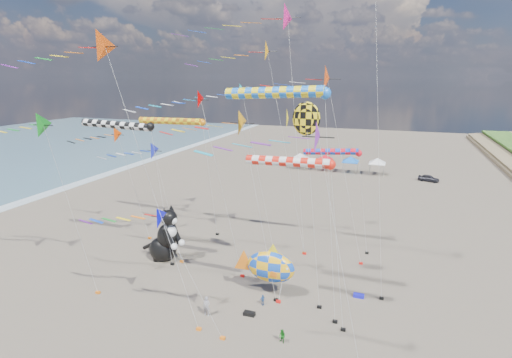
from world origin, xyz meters
The scene contains 27 objects.
delta_kite_0 centered at (-6.35, 5.41, 19.85)m, with size 13.29×2.31×21.32m.
delta_kite_1 centered at (7.37, 2.38, 15.03)m, with size 9.41×1.75×16.31m.
delta_kite_2 centered at (-11.93, 14.84, 10.78)m, with size 10.11×1.90×12.08m.
delta_kite_4 centered at (-17.43, 18.95, 11.75)m, with size 9.09×1.88×13.06m.
delta_kite_5 centered at (-3.78, 21.06, 16.36)m, with size 10.19×1.85×17.68m.
delta_kite_6 centered at (-0.58, 11.12, 14.46)m, with size 10.69×2.24×15.87m.
delta_kite_7 centered at (-0.44, 20.80, 20.27)m, with size 11.61×2.13×21.69m.
delta_kite_8 centered at (-0.22, 20.89, 23.50)m, with size 15.12×2.82×25.18m.
delta_kite_9 centered at (-4.39, 5.02, 8.05)m, with size 11.51×1.79×9.33m.
delta_kite_10 centered at (-15.49, 7.13, 14.29)m, with size 10.34×2.19×15.68m.
delta_kite_11 centered at (5.90, 20.43, 17.83)m, with size 12.12×2.70×19.43m.
delta_kite_12 centered at (-5.24, 14.07, 15.88)m, with size 10.74×1.78×17.19m.
windsock_0 centered at (6.08, 23.12, 10.65)m, with size 7.31×0.68×11.07m.
windsock_1 centered at (-12.35, 22.63, 13.20)m, with size 9.99×0.81×13.66m.
windsock_2 centered at (-12.91, 14.02, 13.66)m, with size 9.16×0.76×14.11m.
windsock_3 centered at (4.04, 9.68, 17.05)m, with size 8.86×0.84×17.54m.
windsock_4 centered at (5.28, 8.88, 12.37)m, with size 7.71×0.72×12.81m.
angelfish_kite centered at (5.00, 13.24, 14.89)m, with size 3.74×3.02×16.34m.
cat_inflatable centered at (-9.29, 14.84, 2.95)m, with size 4.38×2.19×5.91m, color black, non-canonical shape.
fish_inflatable centered at (2.79, 11.94, 2.61)m, with size 5.54×2.03×4.74m.
person_adult centered at (-0.95, 7.31, 0.80)m, with size 0.59×0.38×1.61m, color gray.
child_green centered at (5.53, 6.06, 0.51)m, with size 0.50×0.39×1.03m, color #157119.
child_blue centered at (2.72, 10.18, 0.46)m, with size 0.54×0.23×0.93m, color #255199.
kite_bag_0 centered at (10.05, 14.00, 0.15)m, with size 0.90×0.44×0.30m, color #1514CE.
kite_bag_1 centered at (2.20, 8.42, 0.15)m, with size 0.90×0.44×0.30m, color black.
tent_row centered at (1.50, 60.00, 3.15)m, with size 19.20×4.20×3.80m.
parked_car centered at (18.08, 58.00, 0.61)m, with size 1.43×3.56×1.21m, color #26262D.
Camera 1 is at (11.90, -17.52, 18.16)m, focal length 28.00 mm.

